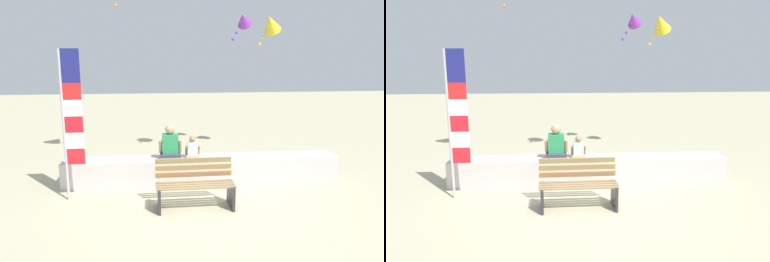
{
  "view_description": "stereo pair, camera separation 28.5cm",
  "coord_description": "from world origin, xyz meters",
  "views": [
    {
      "loc": [
        -1.06,
        -6.66,
        2.82
      ],
      "look_at": [
        -0.24,
        1.15,
        1.16
      ],
      "focal_mm": 34.37,
      "sensor_mm": 36.0,
      "label": 1
    },
    {
      "loc": [
        -0.78,
        -6.69,
        2.82
      ],
      "look_at": [
        -0.24,
        1.15,
        1.16
      ],
      "focal_mm": 34.37,
      "sensor_mm": 36.0,
      "label": 2
    }
  ],
  "objects": [
    {
      "name": "person_adult",
      "position": [
        -0.72,
        1.11,
        0.86
      ],
      "size": [
        0.5,
        0.37,
        0.76
      ],
      "color": "#393652",
      "rests_on": "seawall_ledge"
    },
    {
      "name": "ground_plane",
      "position": [
        0.0,
        0.0,
        0.0
      ],
      "size": [
        40.0,
        40.0,
        0.0
      ],
      "primitive_type": "plane",
      "color": "#B8B08E"
    },
    {
      "name": "kite_yellow",
      "position": [
        2.13,
        3.34,
        3.61
      ],
      "size": [
        0.77,
        0.8,
        0.91
      ],
      "color": "yellow"
    },
    {
      "name": "park_bench",
      "position": [
        -0.33,
        -0.23,
        0.41
      ],
      "size": [
        1.47,
        0.63,
        0.88
      ],
      "color": "#977A56",
      "rests_on": "ground"
    },
    {
      "name": "kite_purple",
      "position": [
        1.5,
        3.86,
        3.75
      ],
      "size": [
        0.62,
        0.68,
        0.86
      ],
      "color": "purple"
    },
    {
      "name": "person_child",
      "position": [
        -0.23,
        1.11,
        0.75
      ],
      "size": [
        0.33,
        0.24,
        0.5
      ],
      "color": "tan",
      "rests_on": "seawall_ledge"
    },
    {
      "name": "seawall_ledge",
      "position": [
        0.0,
        1.15,
        0.28
      ],
      "size": [
        6.07,
        0.63,
        0.56
      ],
      "primitive_type": "cube",
      "color": "beige",
      "rests_on": "ground"
    },
    {
      "name": "flag_banner",
      "position": [
        -2.64,
        0.34,
        1.68
      ],
      "size": [
        0.38,
        0.05,
        2.91
      ],
      "color": "#B7B7BC",
      "rests_on": "ground"
    }
  ]
}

